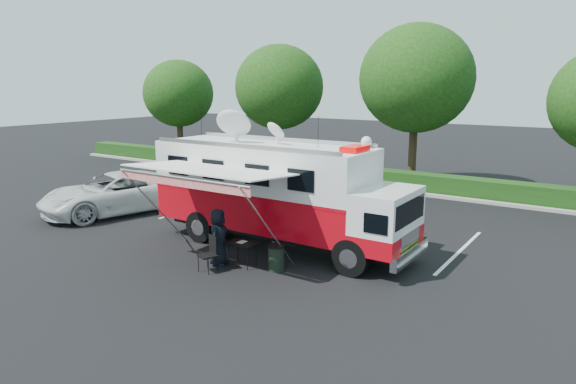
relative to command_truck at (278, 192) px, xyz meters
name	(u,v)px	position (x,y,z in m)	size (l,w,h in m)	color
ground_plane	(280,246)	(0.08, 0.00, -1.98)	(120.00, 120.00, 0.00)	black
back_border	(436,97)	(1.23, 12.90, 3.02)	(60.00, 6.14, 8.87)	#9E998E
stall_lines	(312,225)	(-0.42, 3.00, -1.98)	(24.12, 5.50, 0.01)	silver
command_truck	(278,192)	(0.00, 0.00, 0.00)	(9.65, 2.65, 4.63)	black
awning	(205,173)	(-0.86, -2.75, 1.00)	(5.27, 2.71, 3.18)	silver
white_suv	(117,213)	(-8.80, -0.05, -1.98)	(2.99, 6.49, 1.80)	silver
person	(219,264)	(-0.52, -2.62, -1.98)	(0.90, 0.58, 1.84)	black
folding_table	(242,244)	(0.20, -2.29, -1.26)	(0.93, 0.67, 0.78)	black
folding_chair	(210,250)	(-0.37, -3.15, -1.34)	(0.67, 0.72, 1.09)	black
trash_bin	(276,258)	(1.35, -2.05, -1.58)	(0.54, 0.54, 0.81)	black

